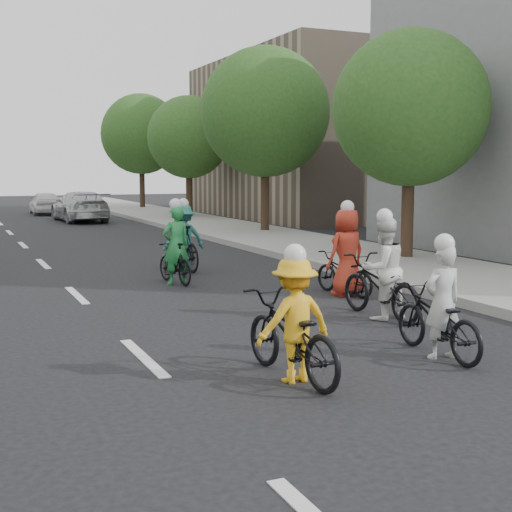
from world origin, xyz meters
TOP-DOWN VIEW (x-y plane):
  - ground at (0.00, 0.00)m, footprint 120.00×120.00m
  - sidewalk_right at (8.00, 10.00)m, footprint 4.00×80.00m
  - curb_right at (6.05, 10.00)m, footprint 0.18×80.00m
  - bldg_se at (16.00, 24.00)m, footprint 10.00×14.00m
  - tree_r_0 at (8.80, 6.60)m, footprint 4.00×4.00m
  - tree_r_1 at (8.80, 15.60)m, footprint 4.80×4.80m
  - tree_r_2 at (8.80, 24.60)m, footprint 4.00×4.00m
  - tree_r_3 at (8.80, 33.60)m, footprint 4.80×4.80m
  - cyclist_0 at (2.94, 7.41)m, footprint 1.08×1.88m
  - cyclist_1 at (4.18, 0.85)m, footprint 0.85×2.00m
  - cyclist_2 at (3.52, -1.47)m, footprint 0.66×1.78m
  - cyclist_3 at (4.77, 2.96)m, footprint 0.91×1.67m
  - cyclist_4 at (2.18, 5.59)m, footprint 0.66×1.53m
  - cyclist_5 at (1.32, -1.63)m, footprint 0.98×1.98m
  - follow_car_lead at (3.55, 24.92)m, footprint 2.22×4.94m
  - follow_car_trail at (2.77, 31.07)m, footprint 1.58×3.72m

SIDE VIEW (x-z plane):
  - ground at x=0.00m, z-range 0.00..0.00m
  - sidewalk_right at x=8.00m, z-range 0.00..0.15m
  - curb_right at x=6.05m, z-range 0.00..0.18m
  - cyclist_2 at x=3.52m, z-range -0.27..1.34m
  - cyclist_5 at x=1.32m, z-range -0.21..1.38m
  - follow_car_trail at x=2.77m, z-range 0.00..1.25m
  - cyclist_4 at x=2.18m, z-range -0.28..1.54m
  - cyclist_1 at x=4.18m, z-range -0.26..1.54m
  - cyclist_3 at x=4.77m, z-range -0.27..1.56m
  - cyclist_0 at x=2.94m, z-range -0.19..1.55m
  - follow_car_lead at x=3.55m, z-range 0.00..1.40m
  - tree_r_0 at x=8.80m, z-range 0.98..6.95m
  - tree_r_2 at x=8.80m, z-range 0.98..6.95m
  - bldg_se at x=16.00m, z-range 0.00..8.00m
  - tree_r_1 at x=8.80m, z-range 1.05..7.98m
  - tree_r_3 at x=8.80m, z-range 1.05..7.98m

